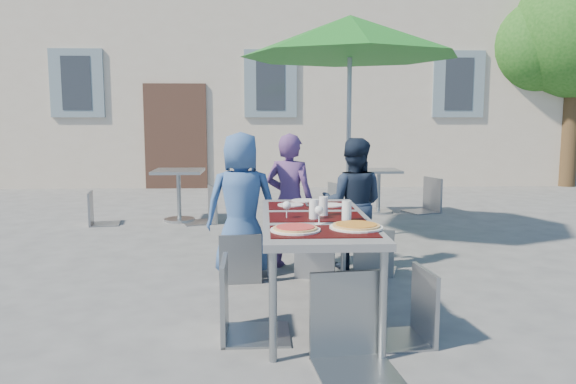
{
  "coord_description": "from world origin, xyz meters",
  "views": [
    {
      "loc": [
        -0.15,
        -4.47,
        1.5
      ],
      "look_at": [
        0.07,
        0.6,
        0.82
      ],
      "focal_mm": 35.0,
      "sensor_mm": 36.0,
      "label": 1
    }
  ],
  "objects_px": {
    "child_1": "(290,201)",
    "bg_chair_l_1": "(340,180)",
    "chair_2": "(375,222)",
    "bg_chair_r_0": "(205,182)",
    "chair_0": "(239,228)",
    "cafe_table_1": "(379,185)",
    "pizza_near_left": "(295,229)",
    "bg_chair_l_0": "(97,188)",
    "dining_table": "(316,224)",
    "child_0": "(242,204)",
    "pizza_near_right": "(356,226)",
    "child_2": "(353,204)",
    "chair_3": "(240,250)",
    "chair_5": "(352,265)",
    "cafe_table_0": "(179,186)",
    "patio_umbrella": "(350,38)",
    "bg_chair_r_1": "(428,174)",
    "chair_4": "(412,262)",
    "chair_1": "(317,225)"
  },
  "relations": [
    {
      "from": "child_1",
      "to": "bg_chair_l_1",
      "type": "xyz_separation_m",
      "value": [
        0.96,
        3.4,
        -0.17
      ]
    },
    {
      "from": "chair_2",
      "to": "bg_chair_r_0",
      "type": "distance_m",
      "value": 3.34
    },
    {
      "from": "chair_0",
      "to": "bg_chair_r_0",
      "type": "xyz_separation_m",
      "value": [
        -0.61,
        2.95,
        0.08
      ]
    },
    {
      "from": "cafe_table_1",
      "to": "bg_chair_r_0",
      "type": "bearing_deg",
      "value": -164.84
    },
    {
      "from": "pizza_near_left",
      "to": "bg_chair_l_0",
      "type": "distance_m",
      "value": 4.95
    },
    {
      "from": "dining_table",
      "to": "bg_chair_l_1",
      "type": "bearing_deg",
      "value": 80.06
    },
    {
      "from": "dining_table",
      "to": "child_0",
      "type": "relative_size",
      "value": 1.35
    },
    {
      "from": "pizza_near_right",
      "to": "bg_chair_l_0",
      "type": "xyz_separation_m",
      "value": [
        -2.95,
        4.17,
        -0.25
      ]
    },
    {
      "from": "child_2",
      "to": "chair_0",
      "type": "height_order",
      "value": "child_2"
    },
    {
      "from": "chair_3",
      "to": "cafe_table_1",
      "type": "bearing_deg",
      "value": 68.34
    },
    {
      "from": "chair_5",
      "to": "cafe_table_0",
      "type": "relative_size",
      "value": 1.41
    },
    {
      "from": "chair_2",
      "to": "patio_umbrella",
      "type": "height_order",
      "value": "patio_umbrella"
    },
    {
      "from": "child_2",
      "to": "chair_0",
      "type": "distance_m",
      "value": 1.2
    },
    {
      "from": "bg_chair_r_1",
      "to": "chair_0",
      "type": "bearing_deg",
      "value": -127.19
    },
    {
      "from": "pizza_near_right",
      "to": "patio_umbrella",
      "type": "height_order",
      "value": "patio_umbrella"
    },
    {
      "from": "bg_chair_l_0",
      "to": "chair_3",
      "type": "bearing_deg",
      "value": -62.5
    },
    {
      "from": "chair_0",
      "to": "chair_4",
      "type": "height_order",
      "value": "chair_4"
    },
    {
      "from": "child_2",
      "to": "cafe_table_0",
      "type": "xyz_separation_m",
      "value": [
        -2.11,
        2.64,
        -0.14
      ]
    },
    {
      "from": "chair_0",
      "to": "dining_table",
      "type": "bearing_deg",
      "value": -54.44
    },
    {
      "from": "dining_table",
      "to": "pizza_near_left",
      "type": "xyz_separation_m",
      "value": [
        -0.18,
        -0.53,
        0.07
      ]
    },
    {
      "from": "dining_table",
      "to": "cafe_table_1",
      "type": "bearing_deg",
      "value": 72.6
    },
    {
      "from": "pizza_near_right",
      "to": "cafe_table_0",
      "type": "relative_size",
      "value": 0.48
    },
    {
      "from": "patio_umbrella",
      "to": "bg_chair_l_0",
      "type": "xyz_separation_m",
      "value": [
        -3.37,
        1.07,
        -1.92
      ]
    },
    {
      "from": "pizza_near_left",
      "to": "bg_chair_l_0",
      "type": "xyz_separation_m",
      "value": [
        -2.54,
        4.24,
        -0.25
      ]
    },
    {
      "from": "dining_table",
      "to": "pizza_near_left",
      "type": "height_order",
      "value": "pizza_near_left"
    },
    {
      "from": "child_0",
      "to": "patio_umbrella",
      "type": "relative_size",
      "value": 0.51
    },
    {
      "from": "child_1",
      "to": "chair_5",
      "type": "bearing_deg",
      "value": 120.03
    },
    {
      "from": "chair_5",
      "to": "bg_chair_r_1",
      "type": "relative_size",
      "value": 1.02
    },
    {
      "from": "patio_umbrella",
      "to": "bg_chair_r_1",
      "type": "xyz_separation_m",
      "value": [
        1.57,
        1.96,
        -1.82
      ]
    },
    {
      "from": "chair_5",
      "to": "patio_umbrella",
      "type": "bearing_deg",
      "value": 81.87
    },
    {
      "from": "chair_5",
      "to": "bg_chair_l_0",
      "type": "bearing_deg",
      "value": 121.62
    },
    {
      "from": "chair_5",
      "to": "cafe_table_0",
      "type": "distance_m",
      "value": 5.17
    },
    {
      "from": "chair_3",
      "to": "bg_chair_l_1",
      "type": "distance_m",
      "value": 5.35
    },
    {
      "from": "child_0",
      "to": "bg_chair_l_1",
      "type": "bearing_deg",
      "value": -114.96
    },
    {
      "from": "dining_table",
      "to": "child_0",
      "type": "height_order",
      "value": "child_0"
    },
    {
      "from": "bg_chair_l_0",
      "to": "cafe_table_1",
      "type": "xyz_separation_m",
      "value": [
        4.14,
        0.82,
        -0.07
      ]
    },
    {
      "from": "child_2",
      "to": "patio_umbrella",
      "type": "bearing_deg",
      "value": -82.92
    },
    {
      "from": "patio_umbrella",
      "to": "bg_chair_r_1",
      "type": "distance_m",
      "value": 3.1
    },
    {
      "from": "pizza_near_left",
      "to": "child_1",
      "type": "distance_m",
      "value": 1.85
    },
    {
      "from": "chair_2",
      "to": "bg_chair_l_0",
      "type": "distance_m",
      "value": 4.3
    },
    {
      "from": "pizza_near_left",
      "to": "child_2",
      "type": "xyz_separation_m",
      "value": [
        0.68,
        1.82,
        -0.12
      ]
    },
    {
      "from": "chair_1",
      "to": "chair_3",
      "type": "distance_m",
      "value": 1.58
    },
    {
      "from": "chair_5",
      "to": "bg_chair_r_0",
      "type": "xyz_separation_m",
      "value": [
        -1.36,
        4.74,
        -0.04
      ]
    },
    {
      "from": "cafe_table_0",
      "to": "cafe_table_1",
      "type": "distance_m",
      "value": 3.1
    },
    {
      "from": "pizza_near_left",
      "to": "cafe_table_1",
      "type": "xyz_separation_m",
      "value": [
        1.6,
        5.06,
        -0.32
      ]
    },
    {
      "from": "child_0",
      "to": "chair_3",
      "type": "xyz_separation_m",
      "value": [
        0.04,
        -1.53,
        -0.07
      ]
    },
    {
      "from": "bg_chair_r_1",
      "to": "bg_chair_l_1",
      "type": "bearing_deg",
      "value": 174.72
    },
    {
      "from": "chair_0",
      "to": "patio_umbrella",
      "type": "relative_size",
      "value": 0.32
    },
    {
      "from": "patio_umbrella",
      "to": "pizza_near_right",
      "type": "bearing_deg",
      "value": -97.57
    },
    {
      "from": "child_2",
      "to": "child_1",
      "type": "bearing_deg",
      "value": 11.23
    }
  ]
}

